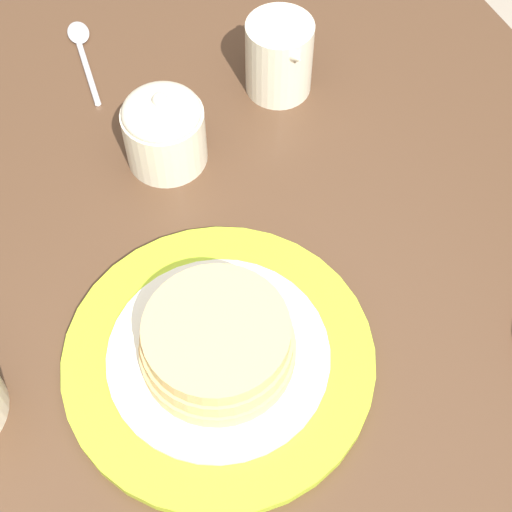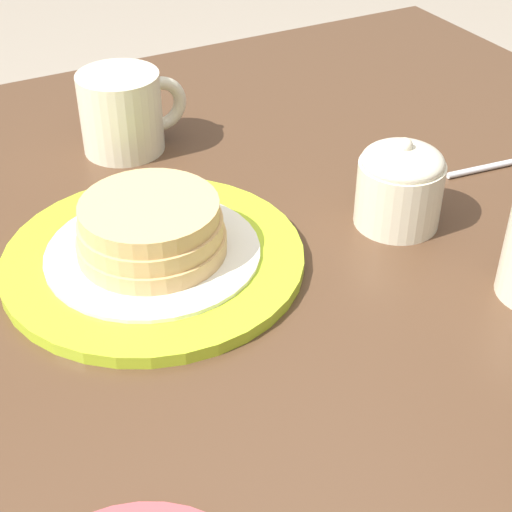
# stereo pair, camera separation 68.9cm
# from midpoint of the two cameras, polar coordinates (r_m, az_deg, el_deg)

# --- Properties ---
(dining_table) EXTENTS (1.29, 0.96, 0.77)m
(dining_table) POSITION_cam_midpoint_polar(r_m,az_deg,el_deg) (0.74, 10.07, -28.36)
(dining_table) COLOR #4C3321
(dining_table) RESTS_ON ground_plane
(pancake_plate) EXTENTS (0.28, 0.28, 0.07)m
(pancake_plate) POSITION_cam_midpoint_polar(r_m,az_deg,el_deg) (0.61, 10.26, -22.22)
(pancake_plate) COLOR #AAC628
(pancake_plate) RESTS_ON dining_table
(coffee_mug) EXTENTS (0.12, 0.09, 0.09)m
(coffee_mug) POSITION_cam_midpoint_polar(r_m,az_deg,el_deg) (0.73, 3.68, -6.17)
(coffee_mug) COLOR beige
(coffee_mug) RESTS_ON dining_table
(sugar_bowl) EXTENTS (0.08, 0.08, 0.09)m
(sugar_bowl) POSITION_cam_midpoint_polar(r_m,az_deg,el_deg) (0.71, 29.06, -14.03)
(sugar_bowl) COLOR beige
(sugar_bowl) RESTS_ON dining_table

